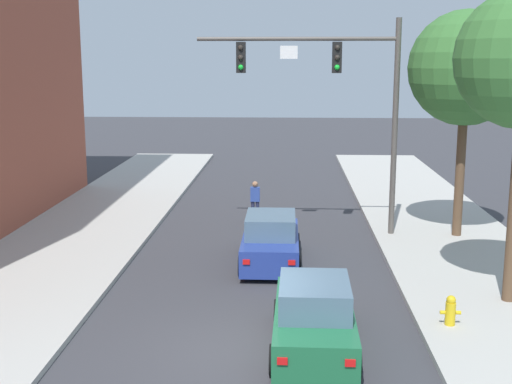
{
  "coord_description": "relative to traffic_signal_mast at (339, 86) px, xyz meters",
  "views": [
    {
      "loc": [
        0.91,
        -13.99,
        6.29
      ],
      "look_at": [
        -0.14,
        7.82,
        2.0
      ],
      "focal_mm": 47.78,
      "sensor_mm": 36.0,
      "label": 1
    }
  ],
  "objects": [
    {
      "name": "street_tree_second",
      "position": [
        4.27,
        -0.14,
        0.59
      ],
      "size": [
        3.91,
        3.91,
        7.78
      ],
      "color": "brown",
      "rests_on": "sidewalk_right"
    },
    {
      "name": "ground_plane",
      "position": [
        -2.62,
        -9.82,
        -5.36
      ],
      "size": [
        120.0,
        120.0,
        0.0
      ],
      "primitive_type": "plane",
      "color": "#38383D"
    },
    {
      "name": "fire_hydrant",
      "position": [
        2.11,
        -8.53,
        -4.85
      ],
      "size": [
        0.48,
        0.24,
        0.72
      ],
      "color": "gold",
      "rests_on": "sidewalk_right"
    },
    {
      "name": "car_lead_blue",
      "position": [
        -2.23,
        -3.4,
        -4.64
      ],
      "size": [
        1.85,
        4.25,
        1.6
      ],
      "color": "navy",
      "rests_on": "ground"
    },
    {
      "name": "car_following_green",
      "position": [
        -1.12,
        -9.75,
        -4.64
      ],
      "size": [
        1.89,
        4.26,
        1.6
      ],
      "color": "#1E663D",
      "rests_on": "ground"
    },
    {
      "name": "pedestrian_crossing_road",
      "position": [
        -2.98,
        1.98,
        -4.45
      ],
      "size": [
        0.36,
        0.22,
        1.64
      ],
      "color": "#232847",
      "rests_on": "ground"
    },
    {
      "name": "traffic_signal_mast",
      "position": [
        0.0,
        0.0,
        0.0
      ],
      "size": [
        6.96,
        0.38,
        7.5
      ],
      "color": "#514C47",
      "rests_on": "sidewalk_right"
    }
  ]
}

